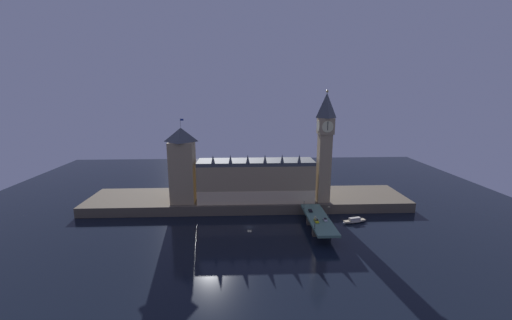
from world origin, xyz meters
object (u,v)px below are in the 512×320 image
at_px(street_lamp_near, 315,221).
at_px(boat_downstream, 355,221).
at_px(car_northbound_lead, 310,210).
at_px(car_northbound_trail, 316,221).
at_px(car_southbound_lead, 325,220).
at_px(street_lamp_mid, 329,210).
at_px(pedestrian_near_rail, 315,226).
at_px(street_lamp_far, 304,203).
at_px(clock_tower, 325,144).
at_px(victoria_tower, 182,165).

distance_m(street_lamp_near, boat_downstream, 39.61).
relative_size(car_northbound_lead, car_northbound_trail, 0.90).
distance_m(car_southbound_lead, street_lamp_mid, 6.34).
distance_m(pedestrian_near_rail, street_lamp_mid, 17.14).
bearing_deg(street_lamp_far, car_southbound_lead, -66.16).
distance_m(clock_tower, victoria_tower, 93.65).
bearing_deg(pedestrian_near_rail, car_northbound_lead, 83.41).
distance_m(car_northbound_trail, boat_downstream, 31.35).
distance_m(street_lamp_mid, street_lamp_far, 18.60).
bearing_deg(pedestrian_near_rail, street_lamp_mid, 49.27).
xyz_separation_m(clock_tower, street_lamp_near, (-15.49, -45.22, -33.39)).
distance_m(car_northbound_lead, boat_downstream, 27.92).
bearing_deg(car_southbound_lead, victoria_tower, 155.81).
bearing_deg(street_lamp_near, pedestrian_near_rail, 78.64).
bearing_deg(car_southbound_lead, pedestrian_near_rail, -132.58).
height_order(street_lamp_mid, street_lamp_far, street_lamp_mid).
distance_m(car_northbound_lead, street_lamp_near, 25.32).
relative_size(clock_tower, car_northbound_trail, 15.66).
xyz_separation_m(street_lamp_near, street_lamp_mid, (11.36, 14.72, -0.07)).
bearing_deg(victoria_tower, car_southbound_lead, -24.19).
bearing_deg(victoria_tower, boat_downstream, -13.38).
height_order(pedestrian_near_rail, street_lamp_mid, street_lamp_mid).
bearing_deg(car_northbound_lead, car_northbound_trail, -90.00).
height_order(pedestrian_near_rail, street_lamp_far, street_lamp_far).
bearing_deg(boat_downstream, victoria_tower, 166.62).
bearing_deg(car_northbound_trail, victoria_tower, 153.60).
height_order(street_lamp_near, street_lamp_mid, street_lamp_near).
bearing_deg(pedestrian_near_rail, car_northbound_trail, 69.87).
xyz_separation_m(car_northbound_lead, street_lamp_mid, (8.32, -10.12, 3.80)).
xyz_separation_m(clock_tower, victoria_tower, (-92.56, 3.75, -13.77)).
xyz_separation_m(clock_tower, pedestrian_near_rail, (-15.09, -43.23, -36.89)).
xyz_separation_m(car_northbound_trail, pedestrian_near_rail, (-2.64, -7.20, 0.29)).
bearing_deg(street_lamp_mid, pedestrian_near_rail, -130.73).
distance_m(clock_tower, car_northbound_lead, 44.26).
relative_size(clock_tower, car_southbound_lead, 18.51).
bearing_deg(car_northbound_lead, street_lamp_mid, -50.57).
xyz_separation_m(car_northbound_lead, street_lamp_near, (-3.04, -24.84, 3.86)).
xyz_separation_m(car_northbound_lead, street_lamp_far, (-3.04, 4.60, 3.17)).
height_order(clock_tower, car_northbound_trail, clock_tower).
bearing_deg(clock_tower, pedestrian_near_rail, -109.24).
distance_m(street_lamp_far, boat_downstream, 32.24).
xyz_separation_m(car_northbound_lead, pedestrian_near_rail, (-2.64, -22.85, 0.37)).
distance_m(clock_tower, pedestrian_near_rail, 58.80).
bearing_deg(clock_tower, street_lamp_mid, -97.71).
height_order(car_southbound_lead, street_lamp_near, street_lamp_near).
bearing_deg(street_lamp_far, boat_downstream, -11.20).
xyz_separation_m(car_northbound_trail, car_southbound_lead, (5.28, 1.41, -0.04)).
height_order(victoria_tower, car_northbound_trail, victoria_tower).
xyz_separation_m(car_southbound_lead, street_lamp_near, (-8.32, -10.61, 3.82)).
height_order(victoria_tower, boat_downstream, victoria_tower).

